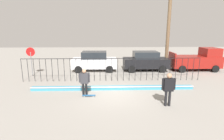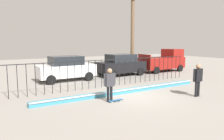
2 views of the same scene
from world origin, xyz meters
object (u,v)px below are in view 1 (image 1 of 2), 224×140
camera_operator (169,87)px  pickup_truck (197,60)px  skateboarder (84,80)px  parked_car_white (94,61)px  stop_sign (31,58)px  skateboard (89,95)px  parked_car_black (145,61)px

camera_operator → pickup_truck: size_ratio=0.39×
skateboarder → parked_car_white: bearing=85.2°
pickup_truck → parked_car_white: bearing=177.6°
camera_operator → pickup_truck: (5.76, 8.33, -0.05)m
camera_operator → stop_sign: stop_sign is taller
parked_car_white → stop_sign: size_ratio=1.72×
skateboarder → skateboard: size_ratio=2.11×
parked_car_black → pickup_truck: 5.16m
parked_car_white → parked_car_black: 5.03m
camera_operator → parked_car_white: size_ratio=0.42×
skateboarder → pickup_truck: bearing=29.4°
stop_sign → skateboarder: bearing=-43.9°
camera_operator → stop_sign: size_ratio=0.72×
pickup_truck → stop_sign: size_ratio=1.88×
camera_operator → parked_car_black: bearing=-45.7°
camera_operator → stop_sign: 11.85m
parked_car_white → parked_car_black: same height
skateboard → parked_car_black: size_ratio=0.19×
parked_car_black → stop_sign: stop_sign is taller
camera_operator → stop_sign: bearing=14.2°
parked_car_black → pickup_truck: bearing=-1.1°
skateboarder → stop_sign: 7.21m
stop_sign → pickup_truck: bearing=6.1°
parked_car_white → parked_car_black: size_ratio=1.00×
camera_operator → parked_car_white: (-4.43, 8.46, -0.11)m
camera_operator → skateboarder: bearing=28.4°
skateboard → pickup_truck: (10.11, 6.81, 0.98)m
skateboard → parked_car_white: parked_car_white is taller
parked_car_white → parked_car_black: bearing=1.8°
skateboarder → stop_sign: bearing=132.9°
parked_car_black → skateboard: bearing=-126.4°
skateboarder → parked_car_black: parked_car_black is taller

